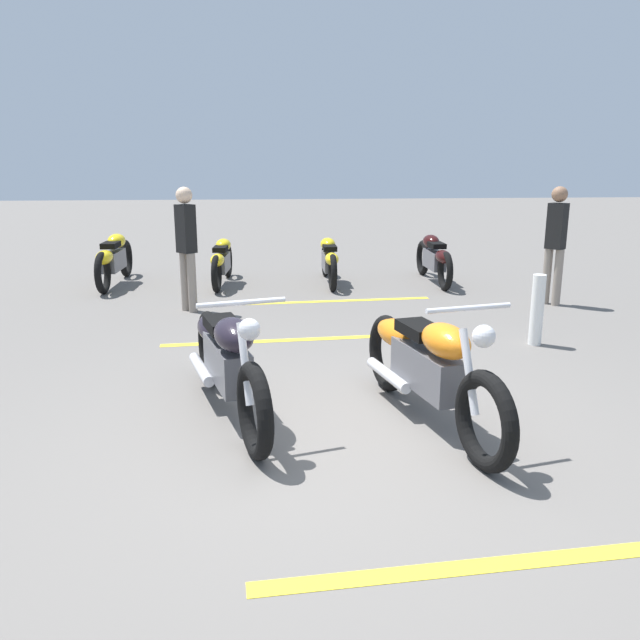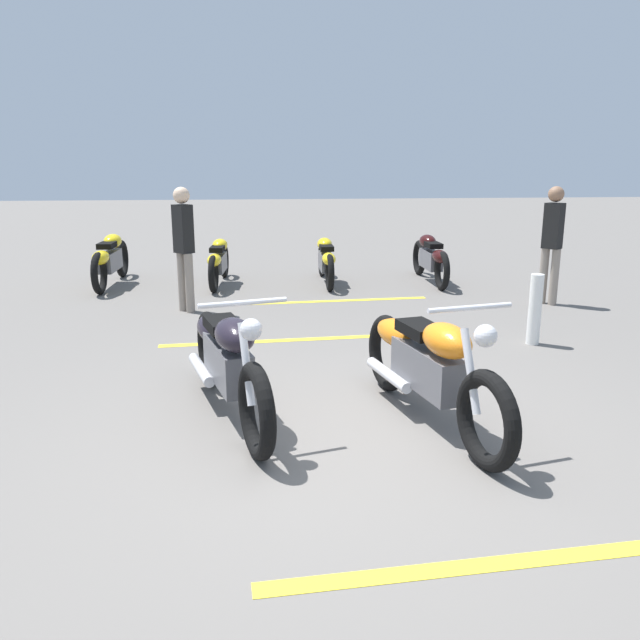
% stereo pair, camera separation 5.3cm
% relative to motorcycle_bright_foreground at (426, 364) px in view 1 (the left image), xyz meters
% --- Properties ---
extents(ground_plane, '(60.00, 60.00, 0.00)m').
position_rel_motorcycle_bright_foreground_xyz_m(ground_plane, '(-0.35, 0.74, -0.46)').
color(ground_plane, '#66605B').
extents(motorcycle_bright_foreground, '(2.20, 0.76, 1.04)m').
position_rel_motorcycle_bright_foreground_xyz_m(motorcycle_bright_foreground, '(0.00, 0.00, 0.00)').
color(motorcycle_bright_foreground, black).
rests_on(motorcycle_bright_foreground, ground).
extents(motorcycle_dark_foreground, '(2.18, 0.82, 1.04)m').
position_rel_motorcycle_bright_foreground_xyz_m(motorcycle_dark_foreground, '(0.31, 1.52, 0.00)').
color(motorcycle_dark_foreground, black).
rests_on(motorcycle_dark_foreground, ground).
extents(motorcycle_row_far_left, '(2.03, 0.26, 0.77)m').
position_rel_motorcycle_bright_foreground_xyz_m(motorcycle_row_far_left, '(5.62, -1.62, -0.04)').
color(motorcycle_row_far_left, black).
rests_on(motorcycle_row_far_left, ground).
extents(motorcycle_row_left, '(1.93, 0.25, 0.73)m').
position_rel_motorcycle_bright_foreground_xyz_m(motorcycle_row_left, '(5.70, 0.11, -0.07)').
color(motorcycle_row_left, black).
rests_on(motorcycle_row_left, ground).
extents(motorcycle_row_center, '(1.93, 0.32, 0.73)m').
position_rel_motorcycle_bright_foreground_xyz_m(motorcycle_row_center, '(5.77, 1.85, -0.07)').
color(motorcycle_row_center, black).
rests_on(motorcycle_row_center, ground).
extents(motorcycle_row_right, '(2.14, 0.29, 0.81)m').
position_rel_motorcycle_bright_foreground_xyz_m(motorcycle_row_right, '(5.90, 3.58, -0.02)').
color(motorcycle_row_right, black).
rests_on(motorcycle_row_right, ground).
extents(bystander_near_row, '(0.29, 0.28, 1.63)m').
position_rel_motorcycle_bright_foreground_xyz_m(bystander_near_row, '(3.87, -2.82, 0.45)').
color(bystander_near_row, gray).
rests_on(bystander_near_row, ground).
extents(bystander_secondary, '(0.29, 0.29, 1.64)m').
position_rel_motorcycle_bright_foreground_xyz_m(bystander_secondary, '(3.94, 2.19, 0.45)').
color(bystander_secondary, gray).
rests_on(bystander_secondary, ground).
extents(bollard_post, '(0.14, 0.14, 0.78)m').
position_rel_motorcycle_bright_foreground_xyz_m(bollard_post, '(1.95, -1.75, -0.07)').
color(bollard_post, white).
rests_on(bollard_post, ground).
extents(parking_stripe_near, '(0.33, 3.20, 0.01)m').
position_rel_motorcycle_bright_foreground_xyz_m(parking_stripe_near, '(-1.80, -0.25, -0.46)').
color(parking_stripe_near, yellow).
rests_on(parking_stripe_near, ground).
extents(parking_stripe_mid, '(0.33, 3.20, 0.01)m').
position_rel_motorcycle_bright_foreground_xyz_m(parking_stripe_mid, '(2.39, 0.75, -0.46)').
color(parking_stripe_mid, yellow).
rests_on(parking_stripe_mid, ground).
extents(parking_stripe_far, '(0.33, 3.20, 0.01)m').
position_rel_motorcycle_bright_foreground_xyz_m(parking_stripe_far, '(4.36, 0.38, -0.46)').
color(parking_stripe_far, yellow).
rests_on(parking_stripe_far, ground).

